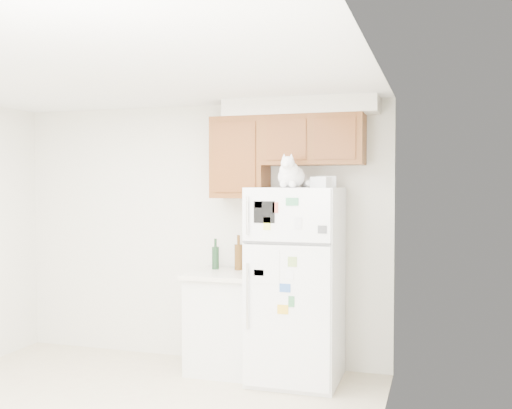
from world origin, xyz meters
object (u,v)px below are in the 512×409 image
at_px(base_counter, 225,321).
at_px(storage_box_front, 321,182).
at_px(refrigerator, 296,284).
at_px(cat, 291,175).
at_px(bottle_green, 215,254).
at_px(storage_box_back, 326,182).
at_px(bottle_amber, 239,252).

xyz_separation_m(base_counter, storage_box_front, (0.93, -0.20, 1.28)).
bearing_deg(refrigerator, cat, -89.48).
bearing_deg(storage_box_front, bottle_green, 179.21).
relative_size(refrigerator, base_counter, 1.85).
bearing_deg(storage_box_back, base_counter, 171.07).
bearing_deg(storage_box_back, cat, -138.48).
bearing_deg(bottle_green, cat, -26.23).
distance_m(refrigerator, base_counter, 0.79).
relative_size(cat, bottle_amber, 1.23).
relative_size(bottle_green, bottle_amber, 0.88).
bearing_deg(storage_box_front, cat, -145.93).
relative_size(base_counter, bottle_green, 3.16).
xyz_separation_m(bottle_green, bottle_amber, (0.23, 0.02, 0.02)).
relative_size(base_counter, cat, 2.27).
distance_m(storage_box_back, bottle_amber, 1.09).
bearing_deg(bottle_green, base_counter, -43.70).
relative_size(storage_box_front, bottle_green, 0.51).
bearing_deg(base_counter, storage_box_back, 2.45).
bearing_deg(cat, storage_box_back, 52.90).
distance_m(cat, storage_box_back, 0.40).
xyz_separation_m(base_counter, storage_box_back, (0.93, 0.04, 1.29)).
bearing_deg(base_counter, bottle_amber, 63.93).
bearing_deg(cat, bottle_amber, 144.80).
distance_m(base_counter, bottle_amber, 0.65).
relative_size(storage_box_back, bottle_green, 0.62).
distance_m(storage_box_back, bottle_green, 1.28).
bearing_deg(refrigerator, base_counter, 173.91).
relative_size(cat, storage_box_front, 2.70).
relative_size(base_counter, storage_box_back, 5.11).
height_order(cat, storage_box_front, cat).
height_order(storage_box_front, bottle_green, storage_box_front).
height_order(base_counter, storage_box_front, storage_box_front).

